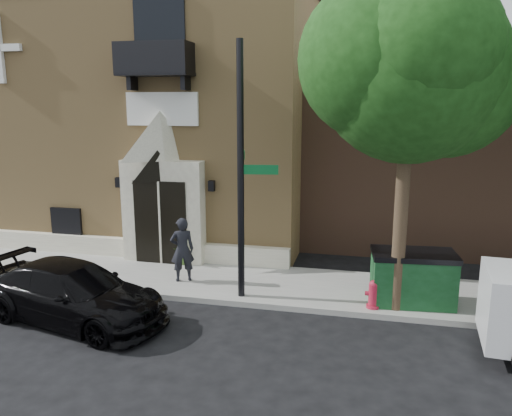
{
  "coord_description": "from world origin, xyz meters",
  "views": [
    {
      "loc": [
        5.2,
        -11.48,
        5.12
      ],
      "look_at": [
        2.14,
        2.0,
        2.16
      ],
      "focal_mm": 35.0,
      "sensor_mm": 36.0,
      "label": 1
    }
  ],
  "objects_px": {
    "black_sedan": "(73,293)",
    "fire_hydrant": "(373,294)",
    "pedestrian_near": "(182,250)",
    "dumpster": "(413,277)",
    "street_sign": "(241,173)"
  },
  "relations": [
    {
      "from": "street_sign",
      "to": "pedestrian_near",
      "type": "height_order",
      "value": "street_sign"
    },
    {
      "from": "black_sedan",
      "to": "pedestrian_near",
      "type": "distance_m",
      "value": 3.25
    },
    {
      "from": "fire_hydrant",
      "to": "dumpster",
      "type": "xyz_separation_m",
      "value": [
        0.94,
        0.54,
        0.32
      ]
    },
    {
      "from": "street_sign",
      "to": "fire_hydrant",
      "type": "xyz_separation_m",
      "value": [
        3.34,
        -0.07,
        -2.88
      ]
    },
    {
      "from": "street_sign",
      "to": "dumpster",
      "type": "relative_size",
      "value": 3.02
    },
    {
      "from": "black_sedan",
      "to": "fire_hydrant",
      "type": "height_order",
      "value": "black_sedan"
    },
    {
      "from": "fire_hydrant",
      "to": "pedestrian_near",
      "type": "height_order",
      "value": "pedestrian_near"
    },
    {
      "from": "street_sign",
      "to": "pedestrian_near",
      "type": "bearing_deg",
      "value": 151.12
    },
    {
      "from": "fire_hydrant",
      "to": "pedestrian_near",
      "type": "bearing_deg",
      "value": 171.69
    },
    {
      "from": "street_sign",
      "to": "dumpster",
      "type": "bearing_deg",
      "value": -2.36
    },
    {
      "from": "street_sign",
      "to": "fire_hydrant",
      "type": "height_order",
      "value": "street_sign"
    },
    {
      "from": "black_sedan",
      "to": "fire_hydrant",
      "type": "relative_size",
      "value": 6.7
    },
    {
      "from": "pedestrian_near",
      "to": "dumpster",
      "type": "bearing_deg",
      "value": 150.86
    },
    {
      "from": "street_sign",
      "to": "fire_hydrant",
      "type": "relative_size",
      "value": 9.02
    },
    {
      "from": "pedestrian_near",
      "to": "street_sign",
      "type": "bearing_deg",
      "value": 132.77
    }
  ]
}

